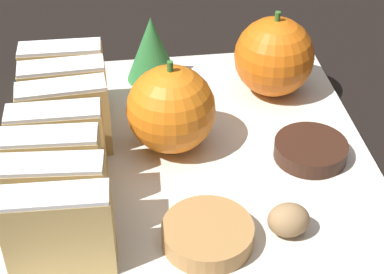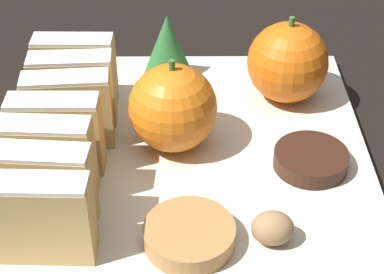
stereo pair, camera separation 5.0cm
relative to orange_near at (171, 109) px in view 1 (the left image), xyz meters
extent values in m
plane|color=black|center=(0.01, -0.03, -0.05)|extent=(6.00, 6.00, 0.00)
cube|color=silver|center=(0.01, -0.03, -0.04)|extent=(0.30, 0.35, 0.01)
cube|color=tan|center=(-0.09, -0.12, 0.00)|extent=(0.07, 0.03, 0.06)
cube|color=white|center=(-0.09, -0.12, 0.03)|extent=(0.07, 0.03, 0.00)
cube|color=tan|center=(-0.09, -0.09, 0.00)|extent=(0.07, 0.03, 0.06)
cube|color=white|center=(-0.09, -0.09, 0.03)|extent=(0.07, 0.03, 0.00)
cube|color=tan|center=(-0.09, -0.06, 0.00)|extent=(0.07, 0.03, 0.06)
cube|color=white|center=(-0.09, -0.06, 0.03)|extent=(0.07, 0.03, 0.00)
cube|color=tan|center=(-0.09, -0.03, 0.00)|extent=(0.07, 0.02, 0.06)
cube|color=white|center=(-0.09, -0.03, 0.03)|extent=(0.07, 0.02, 0.00)
cube|color=tan|center=(-0.09, 0.00, 0.00)|extent=(0.07, 0.03, 0.06)
cube|color=white|center=(-0.09, 0.00, 0.03)|extent=(0.07, 0.03, 0.00)
cube|color=tan|center=(-0.09, 0.03, 0.00)|extent=(0.07, 0.03, 0.06)
cube|color=white|center=(-0.09, 0.03, 0.03)|extent=(0.07, 0.03, 0.00)
cube|color=tan|center=(-0.09, 0.06, 0.00)|extent=(0.07, 0.02, 0.06)
cube|color=white|center=(-0.09, 0.06, 0.03)|extent=(0.07, 0.02, 0.00)
sphere|color=orange|center=(0.00, 0.00, 0.00)|extent=(0.07, 0.07, 0.07)
cylinder|color=#38702D|center=(0.00, 0.00, 0.04)|extent=(0.01, 0.01, 0.01)
sphere|color=orange|center=(0.10, 0.07, 0.00)|extent=(0.07, 0.07, 0.07)
cylinder|color=#38702D|center=(0.10, 0.07, 0.04)|extent=(0.01, 0.01, 0.01)
ellipsoid|color=#9E7A51|center=(0.07, -0.11, -0.02)|extent=(0.03, 0.02, 0.02)
cylinder|color=#381E14|center=(0.11, -0.04, -0.03)|extent=(0.06, 0.06, 0.01)
cylinder|color=#B27F47|center=(0.01, -0.11, -0.03)|extent=(0.06, 0.06, 0.02)
cone|color=#2D7538|center=(-0.01, 0.11, 0.00)|extent=(0.05, 0.05, 0.06)
camera|label=1|loc=(-0.04, -0.42, 0.30)|focal=60.00mm
camera|label=2|loc=(0.01, -0.43, 0.30)|focal=60.00mm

